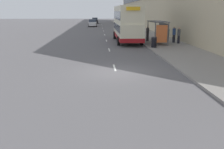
# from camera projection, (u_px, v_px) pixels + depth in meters

# --- Properties ---
(ground_plane) EXTENTS (220.00, 220.00, 0.00)m
(ground_plane) POSITION_uv_depth(u_px,v_px,m) (116.00, 72.00, 15.65)
(ground_plane) COLOR #5B595B
(pavement) EXTENTS (5.00, 93.00, 0.14)m
(pavement) POSITION_uv_depth(u_px,v_px,m) (133.00, 29.00, 53.23)
(pavement) COLOR gray
(pavement) RESTS_ON ground_plane
(lane_mark_0) EXTENTS (0.12, 2.00, 0.01)m
(lane_mark_0) POSITION_uv_depth(u_px,v_px,m) (115.00, 68.00, 16.85)
(lane_mark_0) COLOR silver
(lane_mark_0) RESTS_ON ground_plane
(lane_mark_1) EXTENTS (0.12, 2.00, 0.01)m
(lane_mark_1) POSITION_uv_depth(u_px,v_px,m) (109.00, 50.00, 24.53)
(lane_mark_1) COLOR silver
(lane_mark_1) RESTS_ON ground_plane
(lane_mark_2) EXTENTS (0.12, 2.00, 0.01)m
(lane_mark_2) POSITION_uv_depth(u_px,v_px,m) (106.00, 41.00, 32.21)
(lane_mark_2) COLOR silver
(lane_mark_2) RESTS_ON ground_plane
(lane_mark_3) EXTENTS (0.12, 2.00, 0.01)m
(lane_mark_3) POSITION_uv_depth(u_px,v_px,m) (105.00, 35.00, 39.89)
(lane_mark_3) COLOR silver
(lane_mark_3) RESTS_ON ground_plane
(lane_mark_4) EXTENTS (0.12, 2.00, 0.01)m
(lane_mark_4) POSITION_uv_depth(u_px,v_px,m) (103.00, 31.00, 47.57)
(lane_mark_4) COLOR silver
(lane_mark_4) RESTS_ON ground_plane
(lane_mark_5) EXTENTS (0.12, 2.00, 0.01)m
(lane_mark_5) POSITION_uv_depth(u_px,v_px,m) (103.00, 28.00, 55.25)
(lane_mark_5) COLOR silver
(lane_mark_5) RESTS_ON ground_plane
(lane_mark_6) EXTENTS (0.12, 2.00, 0.01)m
(lane_mark_6) POSITION_uv_depth(u_px,v_px,m) (102.00, 26.00, 62.93)
(lane_mark_6) COLOR silver
(lane_mark_6) RESTS_ON ground_plane
(lane_mark_7) EXTENTS (0.12, 2.00, 0.01)m
(lane_mark_7) POSITION_uv_depth(u_px,v_px,m) (102.00, 24.00, 70.61)
(lane_mark_7) COLOR silver
(lane_mark_7) RESTS_ON ground_plane
(bus_shelter) EXTENTS (1.60, 4.20, 2.48)m
(bus_shelter) POSITION_uv_depth(u_px,v_px,m) (160.00, 28.00, 27.59)
(bus_shelter) COLOR #4C4C51
(bus_shelter) RESTS_ON ground_plane
(double_decker_bus_near) EXTENTS (2.85, 10.44, 4.30)m
(double_decker_bus_near) POSITION_uv_depth(u_px,v_px,m) (127.00, 23.00, 30.32)
(double_decker_bus_near) COLOR beige
(double_decker_bus_near) RESTS_ON ground_plane
(car_0) EXTENTS (1.97, 4.38, 1.75)m
(car_0) POSITION_uv_depth(u_px,v_px,m) (95.00, 21.00, 75.35)
(car_0) COLOR black
(car_0) RESTS_ON ground_plane
(car_1) EXTENTS (2.06, 4.08, 1.76)m
(car_1) POSITION_uv_depth(u_px,v_px,m) (93.00, 23.00, 60.85)
(car_1) COLOR silver
(car_1) RESTS_ON ground_plane
(pedestrian_at_shelter) EXTENTS (0.36, 0.36, 1.80)m
(pedestrian_at_shelter) POSITION_uv_depth(u_px,v_px,m) (148.00, 34.00, 30.20)
(pedestrian_at_shelter) COLOR #23232D
(pedestrian_at_shelter) RESTS_ON ground_plane
(pedestrian_1) EXTENTS (0.33, 0.33, 1.68)m
(pedestrian_1) POSITION_uv_depth(u_px,v_px,m) (159.00, 32.00, 32.42)
(pedestrian_1) COLOR #23232D
(pedestrian_1) RESTS_ON ground_plane
(pedestrian_2) EXTENTS (0.36, 0.36, 1.81)m
(pedestrian_2) POSITION_uv_depth(u_px,v_px,m) (179.00, 35.00, 28.19)
(pedestrian_2) COLOR #23232D
(pedestrian_2) RESTS_ON ground_plane
(pedestrian_3) EXTENTS (0.37, 0.37, 1.86)m
(pedestrian_3) POSITION_uv_depth(u_px,v_px,m) (174.00, 34.00, 28.93)
(pedestrian_3) COLOR #23232D
(pedestrian_3) RESTS_ON ground_plane
(pedestrian_4) EXTENTS (0.31, 0.31, 1.57)m
(pedestrian_4) POSITION_uv_depth(u_px,v_px,m) (168.00, 34.00, 30.72)
(pedestrian_4) COLOR #23232D
(pedestrian_4) RESTS_ON ground_plane
(litter_bin) EXTENTS (0.55, 0.55, 1.05)m
(litter_bin) POSITION_uv_depth(u_px,v_px,m) (154.00, 42.00, 25.11)
(litter_bin) COLOR black
(litter_bin) RESTS_ON ground_plane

